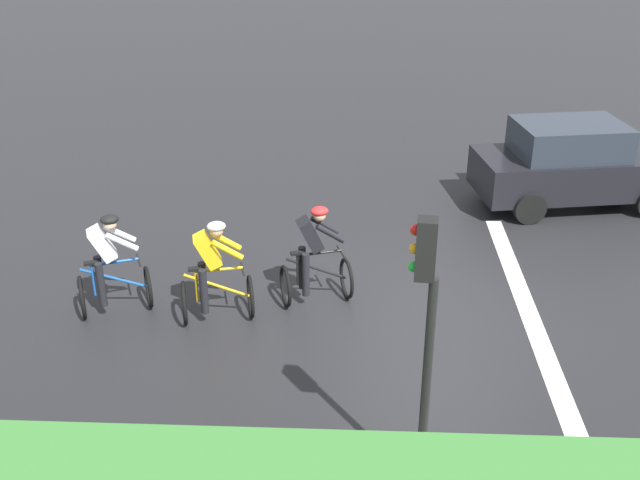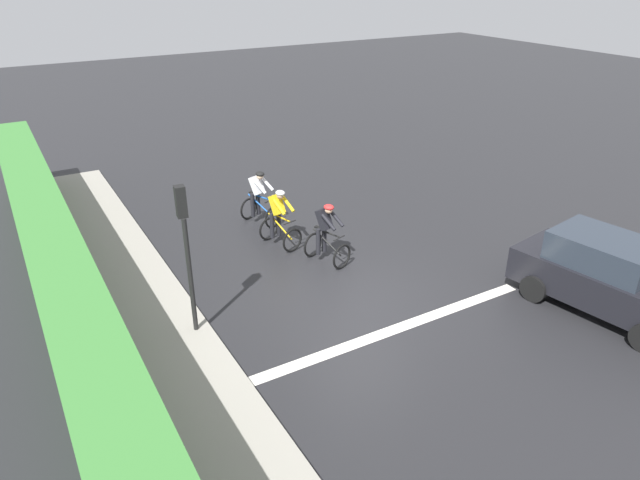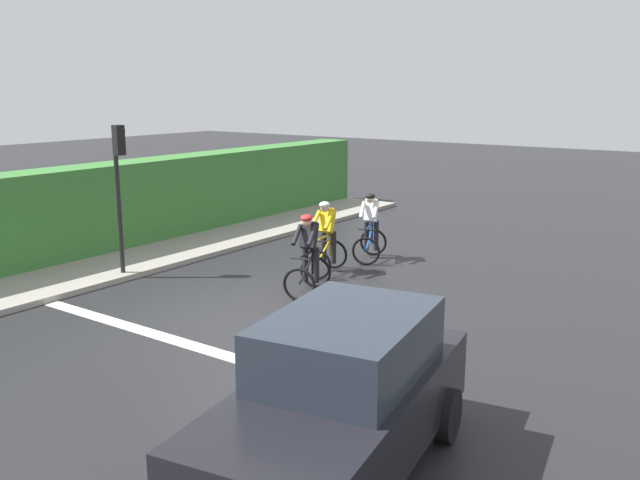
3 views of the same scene
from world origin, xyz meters
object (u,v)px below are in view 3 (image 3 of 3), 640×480
(cyclist_second, at_px, (326,239))
(car_black, at_px, (341,398))
(cyclist_lead, at_px, (370,228))
(cyclist_mid, at_px, (308,256))
(traffic_light_near_crossing, at_px, (119,177))

(cyclist_second, relative_size, car_black, 0.38)
(cyclist_lead, xyz_separation_m, cyclist_mid, (0.45, -3.15, 0.00))
(cyclist_second, xyz_separation_m, car_black, (4.85, -6.66, 0.08))
(cyclist_second, bearing_deg, car_black, -53.92)
(car_black, distance_m, traffic_light_near_crossing, 9.23)
(cyclist_second, bearing_deg, cyclist_lead, 84.49)
(cyclist_lead, relative_size, cyclist_mid, 1.00)
(cyclist_mid, xyz_separation_m, traffic_light_near_crossing, (-4.06, -1.34, 1.43))
(cyclist_mid, height_order, traffic_light_near_crossing, traffic_light_near_crossing)
(traffic_light_near_crossing, bearing_deg, car_black, -24.65)
(cyclist_lead, bearing_deg, cyclist_second, -95.51)
(cyclist_lead, height_order, cyclist_second, same)
(cyclist_second, height_order, traffic_light_near_crossing, traffic_light_near_crossing)
(cyclist_lead, xyz_separation_m, traffic_light_near_crossing, (-3.61, -4.49, 1.43))
(cyclist_lead, bearing_deg, traffic_light_near_crossing, -128.76)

